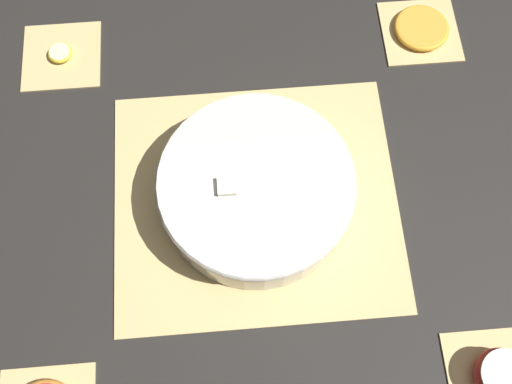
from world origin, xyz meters
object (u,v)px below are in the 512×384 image
(orange_slice_whole, at_px, (422,28))
(apple_half, at_px, (502,376))
(fruit_salad_bowl, at_px, (256,189))
(banana_coin_single, at_px, (60,53))

(orange_slice_whole, bearing_deg, apple_half, -90.00)
(fruit_salad_bowl, height_order, apple_half, fruit_salad_bowl)
(banana_coin_single, bearing_deg, apple_half, -43.03)
(banana_coin_single, bearing_deg, fruit_salad_bowl, -43.07)
(fruit_salad_bowl, xyz_separation_m, apple_half, (0.29, -0.27, -0.02))
(apple_half, bearing_deg, fruit_salad_bowl, 137.01)
(fruit_salad_bowl, bearing_deg, orange_slice_whole, 42.96)
(orange_slice_whole, bearing_deg, fruit_salad_bowl, -137.04)
(apple_half, relative_size, banana_coin_single, 1.86)
(orange_slice_whole, bearing_deg, banana_coin_single, -180.00)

